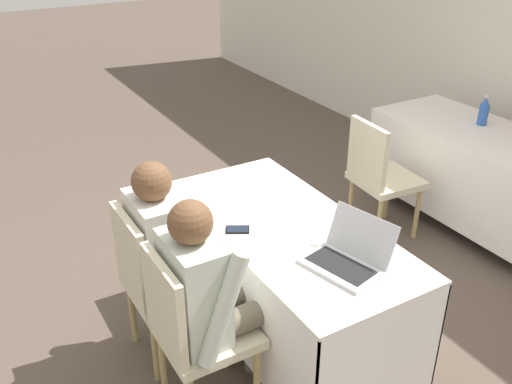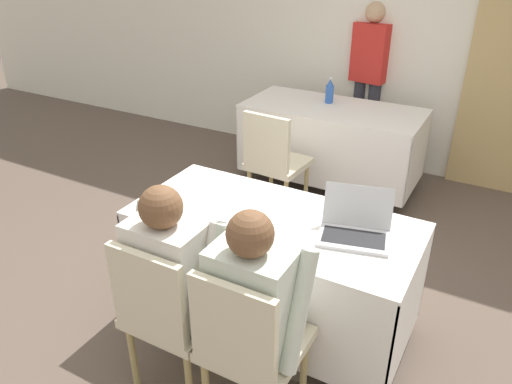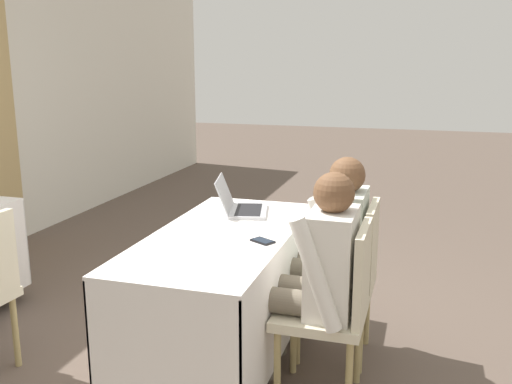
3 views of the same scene
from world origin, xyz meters
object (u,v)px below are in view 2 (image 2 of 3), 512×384
(chair_far_spare, at_px, (274,159))
(person_white_shirt, at_px, (259,302))
(person_red_shirt, at_px, (369,75))
(person_checkered_shirt, at_px, (178,273))
(chair_near_right, at_px, (248,344))
(laptop, at_px, (355,229))
(water_bottle, at_px, (330,92))
(chair_near_left, at_px, (168,311))
(cell_phone, at_px, (236,235))

(chair_far_spare, xyz_separation_m, person_white_shirt, (0.83, -1.77, 0.16))
(person_red_shirt, bearing_deg, person_checkered_shirt, -78.13)
(chair_far_spare, xyz_separation_m, person_checkered_shirt, (0.38, -1.77, 0.16))
(chair_near_right, bearing_deg, person_red_shirt, -80.80)
(laptop, distance_m, person_red_shirt, 2.75)
(water_bottle, height_order, chair_near_left, water_bottle)
(chair_far_spare, distance_m, person_checkered_shirt, 1.82)
(cell_phone, relative_size, person_red_shirt, 0.09)
(chair_near_left, bearing_deg, water_bottle, -84.32)
(chair_near_left, xyz_separation_m, person_white_shirt, (0.45, 0.10, 0.16))
(chair_near_right, distance_m, person_checkered_shirt, 0.49)
(laptop, relative_size, cell_phone, 2.91)
(laptop, bearing_deg, chair_near_right, -121.28)
(chair_near_right, relative_size, chair_far_spare, 1.00)
(person_checkered_shirt, bearing_deg, person_white_shirt, -180.00)
(laptop, height_order, person_red_shirt, person_red_shirt)
(chair_near_left, bearing_deg, person_checkered_shirt, -90.00)
(chair_far_spare, bearing_deg, chair_near_right, 117.77)
(chair_near_right, xyz_separation_m, person_checkered_shirt, (-0.45, 0.10, 0.16))
(chair_far_spare, bearing_deg, cell_phone, 113.54)
(cell_phone, height_order, chair_far_spare, chair_far_spare)
(chair_near_left, height_order, person_checkered_shirt, person_checkered_shirt)
(chair_near_right, distance_m, chair_far_spare, 2.05)
(cell_phone, distance_m, chair_far_spare, 1.57)
(person_white_shirt, xyz_separation_m, person_red_shirt, (-0.54, 3.25, 0.24))
(person_checkered_shirt, bearing_deg, laptop, -137.94)
(cell_phone, bearing_deg, person_checkered_shirt, -84.18)
(chair_far_spare, height_order, person_checkered_shirt, person_checkered_shirt)
(chair_far_spare, bearing_deg, person_white_shirt, 119.00)
(water_bottle, distance_m, person_checkered_shirt, 2.70)
(water_bottle, xyz_separation_m, chair_far_spare, (-0.10, -0.90, -0.34))
(laptop, distance_m, person_checkered_shirt, 0.92)
(chair_far_spare, bearing_deg, person_red_shirt, -97.06)
(laptop, height_order, person_checkered_shirt, person_checkered_shirt)
(laptop, bearing_deg, person_checkered_shirt, -151.63)
(chair_near_right, bearing_deg, cell_phone, -53.56)
(water_bottle, height_order, chair_near_right, water_bottle)
(cell_phone, relative_size, person_white_shirt, 0.12)
(chair_near_left, height_order, person_red_shirt, person_red_shirt)
(water_bottle, xyz_separation_m, chair_near_right, (0.73, -2.78, -0.34))
(cell_phone, xyz_separation_m, person_red_shirt, (-0.23, 2.93, 0.15))
(laptop, relative_size, chair_near_left, 0.46)
(water_bottle, bearing_deg, chair_near_left, -84.32)
(laptop, xyz_separation_m, person_checkered_shirt, (-0.68, -0.61, -0.12))
(laptop, xyz_separation_m, cell_phone, (-0.54, -0.30, -0.04))
(person_checkered_shirt, bearing_deg, chair_near_right, 166.99)
(laptop, xyz_separation_m, chair_far_spare, (-1.06, 1.16, -0.28))
(chair_near_left, bearing_deg, person_white_shirt, -166.99)
(laptop, distance_m, cell_phone, 0.61)
(cell_phone, relative_size, chair_far_spare, 0.16)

